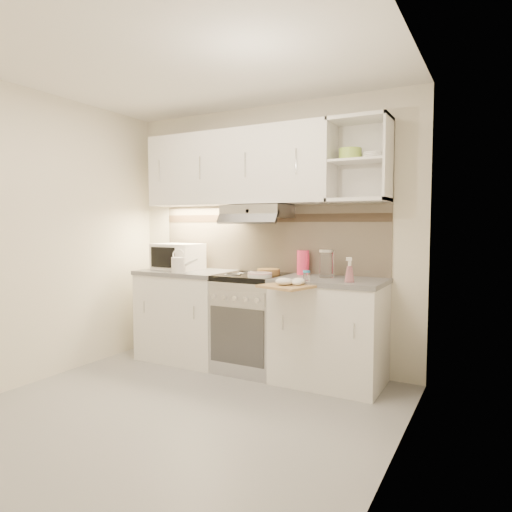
{
  "coord_description": "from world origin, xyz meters",
  "views": [
    {
      "loc": [
        2.02,
        -2.58,
        1.36
      ],
      "look_at": [
        0.12,
        0.95,
        1.08
      ],
      "focal_mm": 32.0,
      "sensor_mm": 36.0,
      "label": 1
    }
  ],
  "objects_px": {
    "pink_pitcher": "(303,262)",
    "glass_jar": "(327,263)",
    "spray_bottle": "(350,272)",
    "watering_can": "(179,264)",
    "electric_range": "(253,322)",
    "microwave": "(178,256)",
    "plate_stack": "(260,275)",
    "cutting_board": "(287,286)"
  },
  "relations": [
    {
      "from": "pink_pitcher",
      "to": "glass_jar",
      "type": "relative_size",
      "value": 0.92
    },
    {
      "from": "glass_jar",
      "to": "spray_bottle",
      "type": "bearing_deg",
      "value": -38.71
    },
    {
      "from": "watering_can",
      "to": "spray_bottle",
      "type": "bearing_deg",
      "value": -15.01
    },
    {
      "from": "glass_jar",
      "to": "electric_range",
      "type": "bearing_deg",
      "value": -174.22
    },
    {
      "from": "electric_range",
      "to": "pink_pitcher",
      "type": "distance_m",
      "value": 0.73
    },
    {
      "from": "electric_range",
      "to": "pink_pitcher",
      "type": "height_order",
      "value": "pink_pitcher"
    },
    {
      "from": "microwave",
      "to": "plate_stack",
      "type": "relative_size",
      "value": 2.2
    },
    {
      "from": "glass_jar",
      "to": "cutting_board",
      "type": "height_order",
      "value": "glass_jar"
    },
    {
      "from": "plate_stack",
      "to": "pink_pitcher",
      "type": "bearing_deg",
      "value": 56.68
    },
    {
      "from": "electric_range",
      "to": "microwave",
      "type": "bearing_deg",
      "value": 177.33
    },
    {
      "from": "watering_can",
      "to": "cutting_board",
      "type": "relative_size",
      "value": 0.71
    },
    {
      "from": "pink_pitcher",
      "to": "microwave",
      "type": "bearing_deg",
      "value": -154.45
    },
    {
      "from": "microwave",
      "to": "glass_jar",
      "type": "distance_m",
      "value": 1.59
    },
    {
      "from": "plate_stack",
      "to": "pink_pitcher",
      "type": "xyz_separation_m",
      "value": [
        0.25,
        0.38,
        0.09
      ]
    },
    {
      "from": "pink_pitcher",
      "to": "cutting_board",
      "type": "height_order",
      "value": "pink_pitcher"
    },
    {
      "from": "electric_range",
      "to": "plate_stack",
      "type": "xyz_separation_m",
      "value": [
        0.17,
        -0.18,
        0.47
      ]
    },
    {
      "from": "spray_bottle",
      "to": "electric_range",
      "type": "bearing_deg",
      "value": 148.77
    },
    {
      "from": "electric_range",
      "to": "microwave",
      "type": "height_order",
      "value": "microwave"
    },
    {
      "from": "watering_can",
      "to": "glass_jar",
      "type": "relative_size",
      "value": 1.08
    },
    {
      "from": "watering_can",
      "to": "cutting_board",
      "type": "height_order",
      "value": "watering_can"
    },
    {
      "from": "electric_range",
      "to": "watering_can",
      "type": "bearing_deg",
      "value": -162.2
    },
    {
      "from": "watering_can",
      "to": "pink_pitcher",
      "type": "height_order",
      "value": "watering_can"
    },
    {
      "from": "microwave",
      "to": "spray_bottle",
      "type": "distance_m",
      "value": 1.87
    },
    {
      "from": "pink_pitcher",
      "to": "plate_stack",
      "type": "bearing_deg",
      "value": -104.6
    },
    {
      "from": "spray_bottle",
      "to": "microwave",
      "type": "bearing_deg",
      "value": 151.63
    },
    {
      "from": "pink_pitcher",
      "to": "glass_jar",
      "type": "xyz_separation_m",
      "value": [
        0.27,
        -0.13,
        0.01
      ]
    },
    {
      "from": "microwave",
      "to": "spray_bottle",
      "type": "height_order",
      "value": "microwave"
    },
    {
      "from": "watering_can",
      "to": "cutting_board",
      "type": "bearing_deg",
      "value": -26.43
    },
    {
      "from": "glass_jar",
      "to": "cutting_board",
      "type": "bearing_deg",
      "value": -108.8
    },
    {
      "from": "watering_can",
      "to": "electric_range",
      "type": "bearing_deg",
      "value": 0.28
    },
    {
      "from": "microwave",
      "to": "glass_jar",
      "type": "height_order",
      "value": "microwave"
    },
    {
      "from": "electric_range",
      "to": "glass_jar",
      "type": "xyz_separation_m",
      "value": [
        0.69,
        0.07,
        0.57
      ]
    },
    {
      "from": "cutting_board",
      "to": "spray_bottle",
      "type": "bearing_deg",
      "value": 46.99
    },
    {
      "from": "watering_can",
      "to": "pink_pitcher",
      "type": "relative_size",
      "value": 1.17
    },
    {
      "from": "electric_range",
      "to": "spray_bottle",
      "type": "xyz_separation_m",
      "value": [
        0.96,
        -0.15,
        0.53
      ]
    },
    {
      "from": "microwave",
      "to": "spray_bottle",
      "type": "bearing_deg",
      "value": -4.59
    },
    {
      "from": "glass_jar",
      "to": "plate_stack",
      "type": "bearing_deg",
      "value": -154.42
    },
    {
      "from": "glass_jar",
      "to": "cutting_board",
      "type": "distance_m",
      "value": 0.53
    },
    {
      "from": "cutting_board",
      "to": "pink_pitcher",
      "type": "bearing_deg",
      "value": 116.12
    },
    {
      "from": "microwave",
      "to": "plate_stack",
      "type": "distance_m",
      "value": 1.1
    },
    {
      "from": "spray_bottle",
      "to": "cutting_board",
      "type": "xyz_separation_m",
      "value": [
        -0.43,
        -0.26,
        -0.11
      ]
    },
    {
      "from": "spray_bottle",
      "to": "watering_can",
      "type": "bearing_deg",
      "value": 159.89
    }
  ]
}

